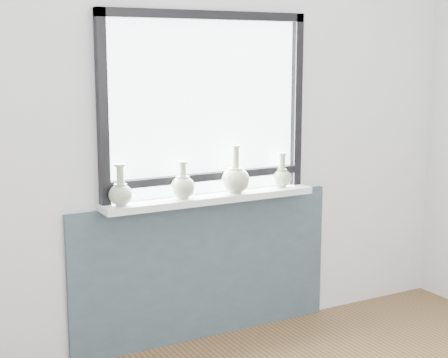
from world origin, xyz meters
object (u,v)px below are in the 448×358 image
vase_d (282,176)px  vase_b (183,186)px  windowsill (211,198)px  vase_a (121,192)px  vase_c (236,179)px

vase_d → vase_b: bearing=-178.4°
windowsill → vase_a: (-0.56, -0.02, 0.09)m
vase_b → vase_c: vase_c is taller
windowsill → vase_c: (0.15, -0.02, 0.11)m
vase_c → vase_d: (0.34, 0.03, -0.02)m
vase_a → vase_c: vase_c is taller
vase_a → vase_c: size_ratio=0.80×
windowsill → vase_a: bearing=-178.0°
vase_c → vase_b: bearing=178.2°
vase_b → vase_c: (0.34, -0.01, 0.01)m
vase_c → vase_d: size_ratio=1.33×
windowsill → vase_d: vase_d is taller
vase_d → vase_c: bearing=-175.1°
vase_b → vase_c: 0.34m
vase_a → vase_d: bearing=1.4°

